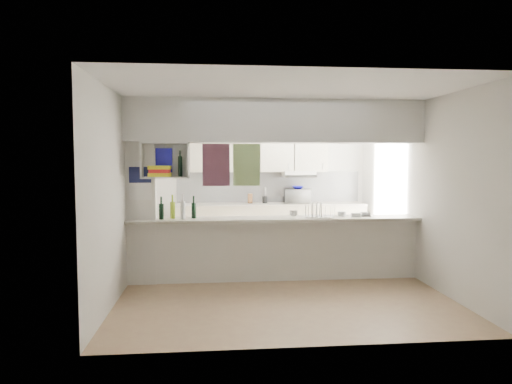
{
  "coord_description": "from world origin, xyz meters",
  "views": [
    {
      "loc": [
        -0.9,
        -6.51,
        1.77
      ],
      "look_at": [
        -0.23,
        0.5,
        1.26
      ],
      "focal_mm": 32.0,
      "sensor_mm": 36.0,
      "label": 1
    }
  ],
  "objects": [
    {
      "name": "utensil_jar",
      "position": [
        0.09,
        2.15,
        0.99
      ],
      "size": [
        0.1,
        0.1,
        0.13
      ],
      "primitive_type": "cylinder",
      "color": "black",
      "rests_on": "bench_top"
    },
    {
      "name": "wine_bottles",
      "position": [
        -1.4,
        -0.01,
        1.05
      ],
      "size": [
        0.52,
        0.15,
        0.36
      ],
      "color": "black",
      "rests_on": "breakfast_bar"
    },
    {
      "name": "bowl",
      "position": [
        0.73,
        2.14,
        1.22
      ],
      "size": [
        0.22,
        0.22,
        0.05
      ],
      "primitive_type": "imported",
      "color": "#0F0E9D",
      "rests_on": "microwave"
    },
    {
      "name": "plastic_tubs",
      "position": [
        1.17,
        0.05,
        0.95
      ],
      "size": [
        0.49,
        0.21,
        0.06
      ],
      "color": "silver",
      "rests_on": "breakfast_bar"
    },
    {
      "name": "knife_block",
      "position": [
        -0.19,
        2.18,
        1.01
      ],
      "size": [
        0.1,
        0.08,
        0.18
      ],
      "primitive_type": "cube",
      "rotation": [
        0.0,
        0.0,
        -0.11
      ],
      "color": "brown",
      "rests_on": "bench_top"
    },
    {
      "name": "kitchen_run",
      "position": [
        0.16,
        2.14,
        0.83
      ],
      "size": [
        3.6,
        0.63,
        2.24
      ],
      "color": "beige",
      "rests_on": "floor"
    },
    {
      "name": "wall_right",
      "position": [
        2.1,
        0.0,
        1.3
      ],
      "size": [
        0.0,
        4.8,
        4.8
      ],
      "primitive_type": "plane",
      "rotation": [
        1.57,
        0.0,
        -1.57
      ],
      "color": "silver",
      "rests_on": "floor"
    },
    {
      "name": "cubby_shelf",
      "position": [
        -1.57,
        -0.06,
        1.71
      ],
      "size": [
        0.65,
        0.35,
        0.5
      ],
      "color": "white",
      "rests_on": "bulkhead"
    },
    {
      "name": "wall_back",
      "position": [
        0.0,
        2.4,
        1.3
      ],
      "size": [
        4.2,
        0.0,
        4.2
      ],
      "primitive_type": "plane",
      "rotation": [
        1.57,
        0.0,
        0.0
      ],
      "color": "silver",
      "rests_on": "floor"
    },
    {
      "name": "microwave",
      "position": [
        0.74,
        2.12,
        1.06
      ],
      "size": [
        0.55,
        0.42,
        0.27
      ],
      "primitive_type": "imported",
      "rotation": [
        0.0,
        0.0,
        2.95
      ],
      "color": "white",
      "rests_on": "bench_top"
    },
    {
      "name": "ceiling",
      "position": [
        0.0,
        0.0,
        2.6
      ],
      "size": [
        4.8,
        4.8,
        0.0
      ],
      "primitive_type": "plane",
      "color": "white",
      "rests_on": "wall_back"
    },
    {
      "name": "servery_partition",
      "position": [
        -0.17,
        0.0,
        1.66
      ],
      "size": [
        4.2,
        0.5,
        2.6
      ],
      "color": "silver",
      "rests_on": "floor"
    },
    {
      "name": "wall_left",
      "position": [
        -2.1,
        0.0,
        1.3
      ],
      "size": [
        0.0,
        4.8,
        4.8
      ],
      "primitive_type": "plane",
      "rotation": [
        1.57,
        0.0,
        1.57
      ],
      "color": "silver",
      "rests_on": "floor"
    },
    {
      "name": "dish_rack",
      "position": [
        0.66,
        0.01,
        1.01
      ],
      "size": [
        0.49,
        0.4,
        0.23
      ],
      "rotation": [
        0.0,
        0.0,
        -0.19
      ],
      "color": "silver",
      "rests_on": "breakfast_bar"
    },
    {
      "name": "floor",
      "position": [
        0.0,
        0.0,
        0.0
      ],
      "size": [
        4.8,
        4.8,
        0.0
      ],
      "primitive_type": "plane",
      "color": "#9F795C",
      "rests_on": "ground"
    },
    {
      "name": "cup",
      "position": [
        0.26,
        -0.04,
        0.98
      ],
      "size": [
        0.14,
        0.14,
        0.09
      ],
      "primitive_type": "imported",
      "rotation": [
        0.0,
        0.0,
        -0.21
      ],
      "color": "white",
      "rests_on": "dish_rack"
    }
  ]
}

